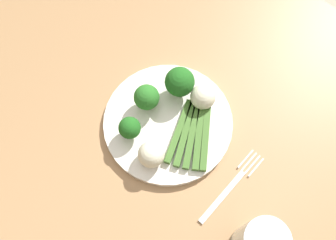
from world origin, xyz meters
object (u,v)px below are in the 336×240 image
object	(u,v)px
dining_table	(146,156)
cauliflower_near_fork	(151,154)
plate	(168,122)
cauliflower_back	(203,97)
broccoli_back_right	(130,128)
fork	(231,186)
broccoli_right	(147,98)
asparagus_bundle	(192,135)
broccoli_near_center	(180,82)

from	to	relation	value
dining_table	cauliflower_near_fork	size ratio (longest dim) A/B	25.97
cauliflower_near_fork	plate	bearing A→B (deg)	107.72
dining_table	cauliflower_near_fork	world-z (taller)	cauliflower_near_fork
plate	cauliflower_back	world-z (taller)	cauliflower_back
broccoli_back_right	fork	distance (m)	0.21
dining_table	broccoli_right	world-z (taller)	broccoli_right
broccoli_right	broccoli_back_right	xyz separation A→B (m)	(0.01, -0.06, -0.01)
asparagus_bundle	broccoli_back_right	distance (m)	0.11
broccoli_right	broccoli_back_right	distance (m)	0.07
broccoli_near_center	dining_table	bearing A→B (deg)	-85.81
broccoli_near_center	fork	distance (m)	0.21
broccoli_near_center	broccoli_right	bearing A→B (deg)	-115.09
dining_table	cauliflower_back	bearing A→B (deg)	72.99
broccoli_near_center	broccoli_back_right	distance (m)	0.13
broccoli_back_right	dining_table	bearing A→B (deg)	15.85
plate	broccoli_near_center	world-z (taller)	broccoli_near_center
cauliflower_near_fork	fork	xyz separation A→B (m)	(0.14, 0.05, -0.04)
asparagus_bundle	cauliflower_back	xyz separation A→B (m)	(-0.03, 0.07, 0.02)
broccoli_near_center	cauliflower_back	world-z (taller)	broccoli_near_center
broccoli_right	broccoli_near_center	world-z (taller)	broccoli_near_center
dining_table	cauliflower_back	size ratio (longest dim) A/B	25.84
broccoli_right	cauliflower_back	distance (m)	0.10
broccoli_back_right	cauliflower_near_fork	world-z (taller)	broccoli_back_right
plate	fork	size ratio (longest dim) A/B	1.47
dining_table	cauliflower_near_fork	distance (m)	0.14
dining_table	broccoli_back_right	distance (m)	0.14
dining_table	broccoli_back_right	bearing A→B (deg)	-164.15
broccoli_right	broccoli_near_center	bearing A→B (deg)	64.91
dining_table	plate	distance (m)	0.12
fork	cauliflower_back	bearing A→B (deg)	59.11
broccoli_near_center	cauliflower_back	size ratio (longest dim) A/B	1.43
asparagus_bundle	broccoli_right	bearing A→B (deg)	-115.77
asparagus_bundle	broccoli_near_center	xyz separation A→B (m)	(-0.08, 0.06, 0.03)
asparagus_bundle	cauliflower_near_fork	size ratio (longest dim) A/B	2.98
cauliflower_back	fork	distance (m)	0.17
plate	broccoli_near_center	size ratio (longest dim) A/B	3.56
dining_table	fork	world-z (taller)	fork
plate	cauliflower_back	distance (m)	0.08
broccoli_near_center	cauliflower_back	xyz separation A→B (m)	(0.05, 0.01, -0.02)
plate	broccoli_right	xyz separation A→B (m)	(-0.05, 0.00, 0.04)
plate	asparagus_bundle	xyz separation A→B (m)	(0.05, 0.01, 0.01)
broccoli_right	cauliflower_back	size ratio (longest dim) A/B	1.22
cauliflower_near_fork	cauliflower_back	bearing A→B (deg)	89.45
broccoli_near_center	cauliflower_near_fork	xyz separation A→B (m)	(0.05, -0.14, -0.02)
broccoli_near_center	fork	bearing A→B (deg)	-23.63
broccoli_right	cauliflower_back	xyz separation A→B (m)	(0.08, 0.07, -0.01)
broccoli_right	plate	bearing A→B (deg)	-0.36
asparagus_bundle	fork	distance (m)	0.12
dining_table	fork	bearing A→B (deg)	11.40
cauliflower_back	plate	bearing A→B (deg)	-109.41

